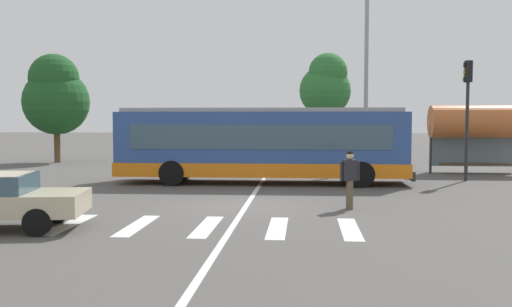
{
  "coord_description": "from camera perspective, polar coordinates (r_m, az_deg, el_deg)",
  "views": [
    {
      "loc": [
        1.91,
        -17.24,
        2.7
      ],
      "look_at": [
        0.07,
        4.58,
        1.3
      ],
      "focal_mm": 40.21,
      "sensor_mm": 36.0,
      "label": 1
    }
  ],
  "objects": [
    {
      "name": "bus_stop_shelter",
      "position": [
        29.11,
        21.13,
        2.86
      ],
      "size": [
        4.38,
        1.54,
        3.25
      ],
      "color": "#28282B",
      "rests_on": "ground_plane"
    },
    {
      "name": "background_tree_right",
      "position": [
        38.94,
        6.97,
        6.72
      ],
      "size": [
        3.45,
        3.45,
        6.97
      ],
      "color": "brown",
      "rests_on": "ground_plane"
    },
    {
      "name": "parked_car_black",
      "position": [
        34.18,
        10.5,
        0.35
      ],
      "size": [
        2.14,
        4.62,
        1.35
      ],
      "color": "black",
      "rests_on": "ground_plane"
    },
    {
      "name": "parked_car_white",
      "position": [
        33.79,
        1.49,
        0.37
      ],
      "size": [
        2.2,
        4.64,
        1.35
      ],
      "color": "black",
      "rests_on": "ground_plane"
    },
    {
      "name": "pedestrian_crossing_street",
      "position": [
        16.96,
        9.31,
        -2.25
      ],
      "size": [
        0.57,
        0.35,
        1.72
      ],
      "color": "brown",
      "rests_on": "ground_plane"
    },
    {
      "name": "city_transit_bus",
      "position": [
        23.29,
        0.59,
        0.92
      ],
      "size": [
        11.78,
        2.75,
        3.06
      ],
      "color": "black",
      "rests_on": "ground_plane"
    },
    {
      "name": "background_tree_left",
      "position": [
        35.9,
        -19.31,
        5.5
      ],
      "size": [
        3.87,
        3.87,
        6.4
      ],
      "color": "brown",
      "rests_on": "ground_plane"
    },
    {
      "name": "parked_car_champagne",
      "position": [
        34.84,
        -7.49,
        0.44
      ],
      "size": [
        2.37,
        4.69,
        1.35
      ],
      "color": "black",
      "rests_on": "ground_plane"
    },
    {
      "name": "parked_car_red",
      "position": [
        34.26,
        -3.49,
        0.41
      ],
      "size": [
        2.15,
        4.62,
        1.35
      ],
      "color": "black",
      "rests_on": "ground_plane"
    },
    {
      "name": "traffic_light_far_corner",
      "position": [
        25.69,
        20.29,
        4.92
      ],
      "size": [
        0.33,
        0.32,
        5.05
      ],
      "color": "#28282B",
      "rests_on": "ground_plane"
    },
    {
      "name": "twin_arm_street_lamp",
      "position": [
        28.7,
        10.94,
        10.28
      ],
      "size": [
        5.4,
        0.32,
        9.83
      ],
      "color": "#939399",
      "rests_on": "ground_plane"
    },
    {
      "name": "parked_car_teal",
      "position": [
        33.96,
        5.65,
        0.37
      ],
      "size": [
        2.15,
        4.62,
        1.35
      ],
      "color": "black",
      "rests_on": "ground_plane"
    },
    {
      "name": "crosswalk_painted_stripes",
      "position": [
        14.26,
        -4.93,
        -7.25
      ],
      "size": [
        7.43,
        2.83,
        0.01
      ],
      "color": "silver",
      "rests_on": "ground_plane"
    },
    {
      "name": "ground_plane",
      "position": [
        17.55,
        -1.49,
        -5.19
      ],
      "size": [
        160.0,
        160.0,
        0.0
      ],
      "primitive_type": "plane",
      "color": "#514F4C"
    },
    {
      "name": "lane_center_line",
      "position": [
        19.5,
        -0.37,
        -4.29
      ],
      "size": [
        0.16,
        24.0,
        0.01
      ],
      "primitive_type": "cube",
      "color": "silver",
      "rests_on": "ground_plane"
    }
  ]
}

